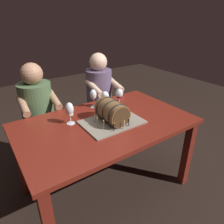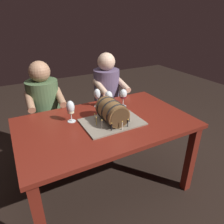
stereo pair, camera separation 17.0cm
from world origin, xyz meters
name	(u,v)px [view 1 (the left image)]	position (x,y,z in m)	size (l,w,h in m)	color
ground_plane	(106,186)	(0.00, 0.00, 0.00)	(8.00, 8.00, 0.00)	black
dining_table	(106,132)	(0.00, 0.00, 0.64)	(1.48, 0.91, 0.74)	maroon
barrel_cake	(112,113)	(0.04, -0.04, 0.83)	(0.50, 0.35, 0.21)	gray
wine_glass_rose	(105,97)	(0.16, 0.25, 0.86)	(0.08, 0.08, 0.17)	white
wine_glass_white	(70,110)	(-0.26, 0.14, 0.87)	(0.07, 0.07, 0.19)	white
wine_glass_red	(119,94)	(0.30, 0.20, 0.87)	(0.07, 0.07, 0.18)	white
wine_glass_empty	(93,95)	(0.07, 0.33, 0.87)	(0.07, 0.07, 0.18)	white
person_seated_left	(40,122)	(-0.38, 0.72, 0.53)	(0.38, 0.47, 1.16)	#2A3A24
person_seated_right	(100,106)	(0.37, 0.72, 0.53)	(0.35, 0.45, 1.18)	#372D40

